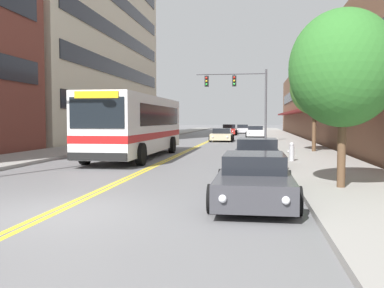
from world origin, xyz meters
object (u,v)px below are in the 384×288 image
object	(u,v)px
city_bus	(137,123)
street_tree_right_near	(343,69)
car_beige_moving_lead	(222,135)
car_red_moving_third	(229,130)
car_black_parked_left_mid	(153,136)
traffic_signal_mast	(241,91)
car_dark_grey_parked_right_foreground	(254,179)
street_tree_right_mid	(315,88)
fire_hydrant	(292,152)
car_charcoal_parked_right_mid	(257,155)
car_white_parked_right_far	(255,132)
car_silver_moving_second	(243,129)

from	to	relation	value
city_bus	street_tree_right_near	size ratio (longest dim) A/B	2.40
car_beige_moving_lead	car_red_moving_third	bearing A→B (deg)	91.17
car_black_parked_left_mid	traffic_signal_mast	distance (m)	8.51
car_dark_grey_parked_right_foreground	car_beige_moving_lead	bearing A→B (deg)	95.94
city_bus	car_black_parked_left_mid	world-z (taller)	city_bus
city_bus	street_tree_right_mid	bearing A→B (deg)	21.48
street_tree_right_near	street_tree_right_mid	distance (m)	13.84
fire_hydrant	city_bus	bearing A→B (deg)	162.29
car_red_moving_third	fire_hydrant	bearing A→B (deg)	-82.27
city_bus	street_tree_right_near	distance (m)	13.25
car_charcoal_parked_right_mid	street_tree_right_mid	xyz separation A→B (m)	(3.35, 8.23, 3.28)
city_bus	car_black_parked_left_mid	xyz separation A→B (m)	(-2.48, 13.66, -1.18)
street_tree_right_near	city_bus	bearing A→B (deg)	130.60
street_tree_right_mid	fire_hydrant	xyz separation A→B (m)	(-1.81, -6.31, -3.28)
street_tree_right_near	car_white_parked_right_far	bearing A→B (deg)	93.47
car_silver_moving_second	car_red_moving_third	size ratio (longest dim) A/B	0.90
car_black_parked_left_mid	car_silver_moving_second	bearing A→B (deg)	76.31
car_beige_moving_lead	car_charcoal_parked_right_mid	bearing A→B (deg)	-81.89
car_charcoal_parked_right_mid	car_white_parked_right_far	bearing A→B (deg)	90.07
traffic_signal_mast	car_beige_moving_lead	bearing A→B (deg)	123.02
traffic_signal_mast	fire_hydrant	bearing A→B (deg)	-80.73
car_charcoal_parked_right_mid	fire_hydrant	world-z (taller)	car_charcoal_parked_right_mid
car_beige_moving_lead	street_tree_right_near	world-z (taller)	street_tree_right_near
car_red_moving_third	fire_hydrant	world-z (taller)	car_red_moving_third
car_charcoal_parked_right_mid	car_red_moving_third	bearing A→B (deg)	95.11
car_beige_moving_lead	car_white_parked_right_far	bearing A→B (deg)	73.24
city_bus	car_black_parked_left_mid	size ratio (longest dim) A/B	2.75
car_black_parked_left_mid	fire_hydrant	size ratio (longest dim) A/B	5.04
city_bus	car_dark_grey_parked_right_foreground	bearing A→B (deg)	-61.89
car_charcoal_parked_right_mid	street_tree_right_mid	distance (m)	9.48
city_bus	car_charcoal_parked_right_mid	xyz separation A→B (m)	(6.31, -4.43, -1.24)
car_black_parked_left_mid	fire_hydrant	bearing A→B (deg)	-57.42
car_silver_moving_second	car_red_moving_third	distance (m)	7.44
car_beige_moving_lead	street_tree_right_near	xyz separation A→B (m)	(5.40, -27.61, 2.82)
street_tree_right_mid	car_dark_grey_parked_right_foreground	bearing A→B (deg)	-102.62
car_white_parked_right_far	car_silver_moving_second	distance (m)	14.08
car_dark_grey_parked_right_foreground	city_bus	bearing A→B (deg)	118.11
car_white_parked_right_far	car_red_moving_third	size ratio (longest dim) A/B	0.89
car_black_parked_left_mid	traffic_signal_mast	bearing A→B (deg)	8.14
car_dark_grey_parked_right_foreground	car_silver_moving_second	bearing A→B (deg)	91.94
traffic_signal_mast	car_red_moving_third	bearing A→B (deg)	96.38
city_bus	car_beige_moving_lead	distance (m)	17.94
car_white_parked_right_far	car_beige_moving_lead	distance (m)	10.76
car_dark_grey_parked_right_foreground	fire_hydrant	xyz separation A→B (m)	(1.65, 9.11, 0.02)
car_silver_moving_second	traffic_signal_mast	world-z (taller)	traffic_signal_mast
city_bus	street_tree_right_mid	distance (m)	10.58
car_black_parked_left_mid	car_white_parked_right_far	xyz separation A→B (m)	(8.74, 14.26, -0.02)
car_red_moving_third	traffic_signal_mast	xyz separation A→B (m)	(2.22, -19.87, 3.83)
city_bus	fire_hydrant	distance (m)	8.34
car_dark_grey_parked_right_foreground	fire_hydrant	bearing A→B (deg)	79.74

